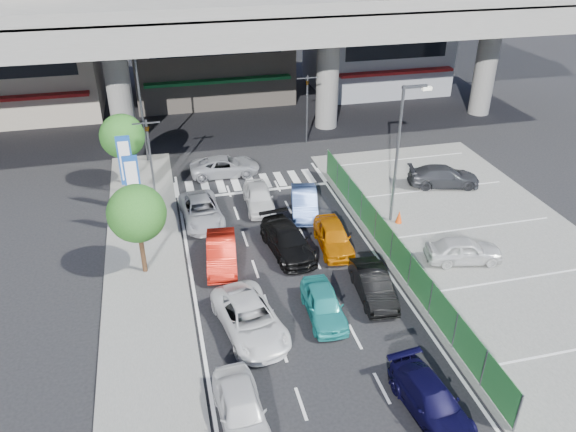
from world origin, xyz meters
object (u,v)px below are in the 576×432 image
object	(u,v)px
traffic_light_left	(148,140)
minivan_navy_back	(431,400)
sedan_white_front_mid	(259,197)
crossing_wagon_silver	(225,166)
wagon_silver_front_left	(202,211)
hatch_black_mid_right	(373,285)
sedan_white_mid_left	(250,319)
kei_truck_front_right	(304,203)
van_white_back_left	(241,409)
street_lamp_left	(142,97)
tree_far	(122,136)
taxi_orange_left	(221,253)
traffic_light_right	(307,92)
signboard_near	(133,184)
parked_sedan_white	(464,250)
parked_sedan_dgrey	(444,176)
street_lamp_right	(401,144)
sedan_black_mid	(287,240)
signboard_far	(126,163)
taxi_teal_mid	(324,304)
tree_near	(137,214)
taxi_orange_right	(334,237)
traffic_cone	(399,217)

from	to	relation	value
traffic_light_left	minivan_navy_back	bearing A→B (deg)	-65.12
sedan_white_front_mid	crossing_wagon_silver	xyz separation A→B (m)	(-1.33, 5.10, -0.04)
wagon_silver_front_left	hatch_black_mid_right	bearing A→B (deg)	-56.08
hatch_black_mid_right	sedan_white_mid_left	bearing A→B (deg)	-165.46
kei_truck_front_right	van_white_back_left	bearing A→B (deg)	-100.97
street_lamp_left	tree_far	bearing A→B (deg)	-112.84
taxi_orange_left	traffic_light_right	bearing A→B (deg)	66.91
tree_far	crossing_wagon_silver	world-z (taller)	tree_far
signboard_near	minivan_navy_back	distance (m)	18.61
parked_sedan_white	parked_sedan_dgrey	xyz separation A→B (m)	(3.18, 8.30, 0.01)
traffic_light_right	taxi_orange_left	xyz separation A→B (m)	(-8.66, -15.17, -3.25)
wagon_silver_front_left	kei_truck_front_right	distance (m)	6.04
street_lamp_right	sedan_black_mid	distance (m)	8.13
signboard_far	crossing_wagon_silver	distance (m)	7.48
street_lamp_left	minivan_navy_back	world-z (taller)	street_lamp_left
taxi_teal_mid	parked_sedan_dgrey	distance (m)	15.66
taxi_teal_mid	sedan_white_front_mid	distance (m)	10.80
signboard_near	sedan_white_front_mid	xyz separation A→B (m)	(7.06, 1.43, -2.38)
wagon_silver_front_left	crossing_wagon_silver	bearing A→B (deg)	66.02
traffic_light_right	signboard_near	bearing A→B (deg)	-139.09
taxi_teal_mid	tree_near	bearing A→B (deg)	147.31
sedan_white_mid_left	taxi_teal_mid	world-z (taller)	sedan_white_mid_left
tree_far	taxi_orange_right	xyz separation A→B (m)	(10.65, -10.51, -2.70)
kei_truck_front_right	taxi_teal_mid	bearing A→B (deg)	-87.71
taxi_orange_right	crossing_wagon_silver	world-z (taller)	taxi_orange_right
taxi_teal_mid	parked_sedan_dgrey	bearing A→B (deg)	45.46
sedan_white_front_mid	signboard_far	bearing A→B (deg)	171.10
crossing_wagon_silver	parked_sedan_dgrey	xyz separation A→B (m)	(13.54, -5.13, 0.08)
taxi_orange_left	wagon_silver_front_left	world-z (taller)	taxi_orange_left
crossing_wagon_silver	kei_truck_front_right	bearing A→B (deg)	-148.09
signboard_far	parked_sedan_dgrey	size ratio (longest dim) A/B	1.03
sedan_white_front_mid	parked_sedan_dgrey	distance (m)	12.21
street_lamp_left	minivan_navy_back	bearing A→B (deg)	-70.23
parked_sedan_dgrey	traffic_light_left	bearing A→B (deg)	95.45
van_white_back_left	tree_far	bearing A→B (deg)	97.86
hatch_black_mid_right	sedan_white_front_mid	distance (m)	10.54
hatch_black_mid_right	sedan_black_mid	bearing A→B (deg)	126.55
taxi_orange_left	kei_truck_front_right	xyz separation A→B (m)	(5.52, 4.28, 0.00)
traffic_cone	minivan_navy_back	bearing A→B (deg)	-108.93
traffic_light_left	wagon_silver_front_left	bearing A→B (deg)	-53.47
crossing_wagon_silver	taxi_orange_right	bearing A→B (deg)	-156.57
traffic_light_left	signboard_near	bearing A→B (deg)	-104.02
traffic_light_left	taxi_orange_left	xyz separation A→B (m)	(3.04, -8.17, -3.25)
minivan_navy_back	kei_truck_front_right	distance (m)	15.60
signboard_near	taxi_teal_mid	xyz separation A→B (m)	(7.88, -9.34, -2.41)
kei_truck_front_right	taxi_orange_left	bearing A→B (deg)	-129.85
taxi_orange_left	parked_sedan_white	bearing A→B (deg)	-6.08
tree_near	hatch_black_mid_right	bearing A→B (deg)	-23.64
tree_near	traffic_cone	world-z (taller)	tree_near
street_lamp_left	taxi_teal_mid	world-z (taller)	street_lamp_left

